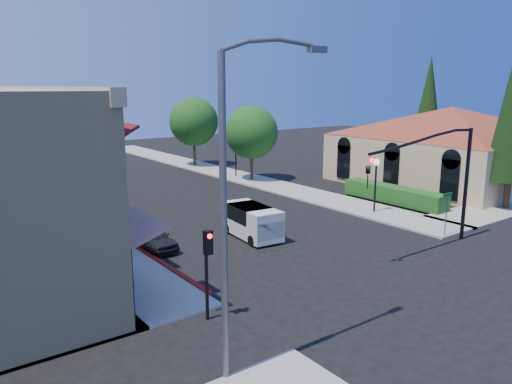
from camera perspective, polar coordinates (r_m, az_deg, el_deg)
ground at (r=22.27m, az=14.78°, el=-9.81°), size 120.00×120.00×0.00m
sidewalk_left at (r=41.25m, az=-25.07°, el=-0.37°), size 3.50×50.00×0.12m
sidewalk_right at (r=47.69m, az=-4.09°, el=2.30°), size 3.50×50.00×0.12m
curb_red_strip at (r=24.20m, az=-11.32°, el=-7.84°), size 0.25×10.00×0.06m
mission_building at (r=45.57m, az=21.29°, el=5.74°), size 30.12×30.12×6.40m
hedge at (r=36.41m, az=15.40°, el=-1.28°), size 1.40×8.00×1.10m
conifer_far at (r=53.99m, az=19.12°, el=9.55°), size 3.20×3.20×11.00m
street_tree_a at (r=43.06m, az=-0.52°, el=6.83°), size 4.56×4.56×6.48m
street_tree_b at (r=51.44m, az=-7.13°, el=7.99°), size 4.94×4.94×7.02m
signal_mast_arm at (r=26.69m, az=20.70°, el=2.55°), size 8.01×0.39×6.00m
secondary_signal at (r=17.43m, az=-5.56°, el=-7.54°), size 0.28×0.42×3.32m
cobra_streetlight at (r=13.24m, az=-2.49°, el=-0.51°), size 3.60×0.25×9.31m
street_name_sign at (r=28.87m, az=20.97°, el=-1.64°), size 0.80×0.06×2.50m
lamppost_left_near at (r=22.82m, az=-15.23°, el=-2.08°), size 0.44×0.44×3.57m
lamppost_left_far at (r=36.01m, az=-23.43°, el=2.45°), size 0.44×0.44×3.57m
lamppost_right_near at (r=32.81m, az=13.56°, el=2.26°), size 0.44×0.44×3.57m
lamppost_right_far at (r=44.68m, az=-2.34°, el=5.13°), size 0.44×0.44×3.57m
white_van at (r=27.08m, az=-0.44°, el=-3.20°), size 2.07×4.08×1.74m
parked_car_a at (r=25.88m, az=-11.72°, el=-5.15°), size 1.57×3.55×1.19m
parked_car_b at (r=32.47m, az=-15.78°, el=-1.96°), size 1.21×3.21×1.05m
parked_car_c at (r=35.29m, az=-17.64°, el=-0.73°), size 2.26×4.75×1.34m
parked_car_d at (r=44.55m, az=-21.40°, el=1.43°), size 2.34×4.14×1.09m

